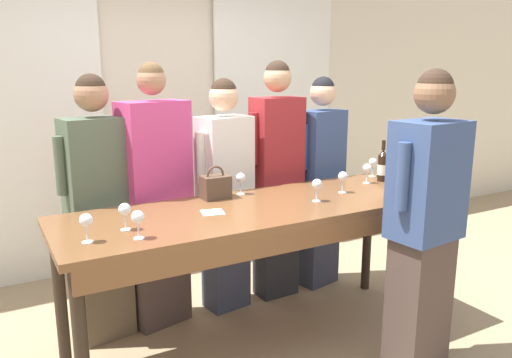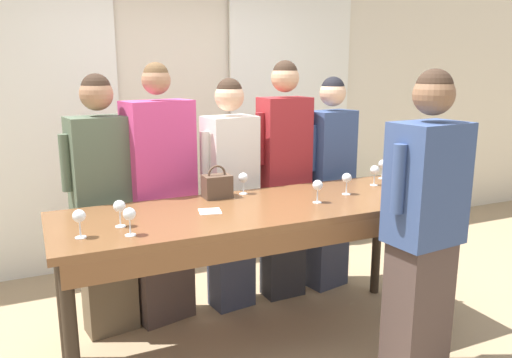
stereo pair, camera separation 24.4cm
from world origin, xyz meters
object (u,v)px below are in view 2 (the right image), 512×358
wine_glass_front_mid (416,178)px  host_pouring (423,229)px  guest_striped_shirt (284,178)px  guest_navy_coat (330,181)px  guest_cream_sweater (230,193)px  guest_pink_top (161,195)px  tasting_bar (263,222)px  handbag (217,186)px  wine_glass_center_mid (129,215)px  wine_glass_front_left (243,178)px  wine_glass_front_right (347,179)px  wine_glass_back_left (428,182)px  wine_glass_back_mid (318,186)px  wine_glass_center_right (375,171)px  wine_glass_back_right (383,165)px  wine_bottle (391,168)px  wine_glass_center_left (409,183)px  guest_olive_jacket (104,204)px  wine_glass_near_host (79,217)px  potted_plant (353,208)px  wine_glass_by_bottle (119,207)px

wine_glass_front_mid → host_pouring: 0.66m
guest_striped_shirt → guest_navy_coat: (0.42, 0.00, -0.06)m
guest_cream_sweater → guest_striped_shirt: (0.44, 0.00, 0.07)m
guest_pink_top → tasting_bar: bearing=-53.3°
handbag → wine_glass_center_mid: size_ratio=1.48×
handbag → guest_pink_top: 0.45m
handbag → wine_glass_front_left: 0.19m
wine_glass_front_right → guest_navy_coat: guest_navy_coat is taller
wine_glass_back_left → wine_glass_back_mid: (-0.72, 0.19, 0.00)m
wine_glass_center_right → wine_glass_back_right: size_ratio=1.00×
handbag → wine_glass_back_mid: bearing=-36.1°
wine_bottle → wine_glass_back_left: 0.43m
wine_glass_center_right → wine_glass_back_left: 0.44m
wine_glass_front_right → wine_glass_center_left: (0.28, -0.28, -0.00)m
wine_glass_front_right → wine_glass_center_mid: same height
wine_glass_center_right → guest_olive_jacket: bearing=165.7°
wine_glass_back_right → wine_glass_near_host: size_ratio=1.00×
wine_glass_near_host → guest_pink_top: size_ratio=0.08×
guest_cream_sweater → host_pouring: 1.44m
guest_striped_shirt → guest_cream_sweater: bearing=-180.0°
guest_cream_sweater → wine_glass_center_right: bearing=-26.6°
wine_glass_front_left → wine_glass_back_left: size_ratio=1.00×
wine_glass_near_host → guest_cream_sweater: bearing=35.0°
guest_striped_shirt → potted_plant: bearing=35.0°
tasting_bar → wine_glass_front_mid: bearing=-7.7°
guest_navy_coat → wine_glass_front_left: bearing=-161.0°
handbag → wine_glass_center_left: bearing=-27.1°
handbag → wine_glass_back_right: 1.35m
tasting_bar → guest_cream_sweater: size_ratio=1.46×
wine_glass_front_left → wine_glass_center_right: bearing=-9.5°
wine_glass_back_right → guest_pink_top: (-1.64, 0.31, -0.14)m
wine_glass_front_right → wine_glass_near_host: (-1.71, -0.18, 0.00)m
guest_olive_jacket → potted_plant: (2.67, 0.93, -0.59)m
host_pouring → wine_glass_back_right: bearing=63.2°
wine_bottle → wine_glass_near_host: bearing=-171.8°
wine_glass_back_right → wine_glass_back_mid: bearing=-154.3°
wine_bottle → wine_glass_front_left: (-1.11, 0.16, -0.01)m
wine_glass_back_right → guest_olive_jacket: guest_olive_jacket is taller
tasting_bar → wine_glass_front_right: size_ratio=17.05×
wine_glass_back_mid → potted_plant: bearing=48.2°
tasting_bar → wine_glass_center_right: (0.97, 0.18, 0.21)m
wine_glass_back_right → wine_glass_center_left: bearing=-113.6°
wine_glass_back_mid → wine_glass_back_right: size_ratio=1.00×
wine_glass_back_left → guest_striped_shirt: bearing=123.1°
tasting_bar → wine_glass_center_right: size_ratio=17.05×
handbag → host_pouring: bearing=-49.0°
potted_plant → host_pouring: bearing=-117.1°
guest_cream_sweater → guest_olive_jacket: bearing=180.0°
wine_glass_by_bottle → host_pouring: host_pouring is taller
wine_glass_center_right → guest_pink_top: 1.53m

